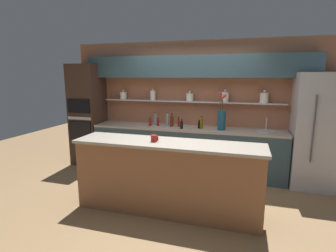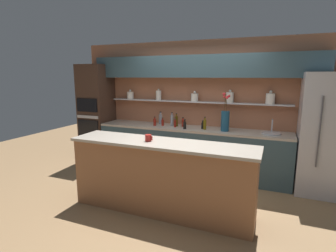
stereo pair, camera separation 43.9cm
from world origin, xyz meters
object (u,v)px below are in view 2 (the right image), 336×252
at_px(flower_vase, 225,120).
at_px(bottle_sauce_7, 203,125).
at_px(bottle_spirit_0, 161,119).
at_px(bottle_sauce_9, 155,122).
at_px(coffee_mug, 148,138).
at_px(sink_fixture, 271,133).
at_px(bottle_sauce_6, 175,123).
at_px(bottle_sauce_2, 183,123).
at_px(bottle_sauce_3, 185,125).
at_px(oven_tower, 97,114).
at_px(bottle_spirit_4, 172,120).
at_px(bottle_sauce_5, 163,122).
at_px(bottle_oil_8, 205,124).
at_px(refrigerator, 326,135).
at_px(bottle_oil_1, 176,121).

xyz_separation_m(flower_vase, bottle_sauce_7, (-0.42, 0.03, -0.14)).
relative_size(bottle_spirit_0, bottle_sauce_7, 1.59).
relative_size(flower_vase, bottle_spirit_0, 2.67).
height_order(bottle_sauce_9, coffee_mug, coffee_mug).
bearing_deg(sink_fixture, bottle_sauce_6, -178.39).
bearing_deg(coffee_mug, bottle_sauce_2, 92.43).
bearing_deg(bottle_sauce_3, bottle_sauce_6, 153.91).
xyz_separation_m(oven_tower, sink_fixture, (3.68, 0.01, -0.14)).
xyz_separation_m(bottle_sauce_3, coffee_mug, (-0.04, -1.47, 0.07)).
bearing_deg(flower_vase, bottle_sauce_9, -179.75).
bearing_deg(bottle_spirit_0, bottle_sauce_6, -25.69).
relative_size(bottle_spirit_4, bottle_sauce_7, 1.66).
xyz_separation_m(bottle_sauce_5, coffee_mug, (0.49, -1.62, 0.08)).
height_order(oven_tower, sink_fixture, oven_tower).
xyz_separation_m(oven_tower, bottle_spirit_4, (1.79, 0.07, -0.04)).
bearing_deg(bottle_oil_8, refrigerator, 0.64).
distance_m(oven_tower, bottle_sauce_7, 2.46).
xyz_separation_m(refrigerator, bottle_spirit_0, (-2.99, 0.19, 0.04)).
bearing_deg(bottle_oil_1, bottle_sauce_5, -162.03).
xyz_separation_m(bottle_spirit_0, bottle_sauce_9, (-0.04, -0.21, -0.03)).
bearing_deg(bottle_sauce_2, bottle_spirit_4, 174.43).
bearing_deg(bottle_oil_1, bottle_sauce_7, -10.20).
xyz_separation_m(flower_vase, bottle_sauce_2, (-0.84, 0.09, -0.13)).
distance_m(flower_vase, bottle_spirit_0, 1.40).
distance_m(oven_tower, bottle_spirit_4, 1.79).
height_order(bottle_sauce_2, bottle_sauce_7, bottle_sauce_2).
bearing_deg(bottle_spirit_4, flower_vase, -6.16).
height_order(bottle_oil_1, bottle_sauce_7, bottle_oil_1).
distance_m(bottle_spirit_4, bottle_sauce_5, 0.19).
bearing_deg(oven_tower, bottle_sauce_7, -0.46).
height_order(bottle_sauce_5, bottle_sauce_6, bottle_sauce_6).
height_order(bottle_sauce_3, bottle_sauce_6, bottle_sauce_3).
relative_size(oven_tower, bottle_sauce_2, 11.44).
bearing_deg(bottle_sauce_2, bottle_sauce_5, -173.48).
xyz_separation_m(bottle_sauce_7, coffee_mug, (-0.35, -1.60, 0.08)).
xyz_separation_m(sink_fixture, bottle_sauce_2, (-1.64, 0.03, 0.06)).
xyz_separation_m(refrigerator, sink_fixture, (-0.81, 0.05, -0.04)).
bearing_deg(sink_fixture, bottle_sauce_2, 178.83).
distance_m(refrigerator, bottle_oil_1, 2.61).
height_order(bottle_sauce_3, coffee_mug, coffee_mug).
bearing_deg(bottle_sauce_9, flower_vase, 0.25).
height_order(bottle_sauce_3, bottle_sauce_9, bottle_sauce_3).
xyz_separation_m(bottle_spirit_4, coffee_mug, (0.31, -1.69, 0.03)).
xyz_separation_m(refrigerator, oven_tower, (-4.49, 0.04, 0.09)).
bearing_deg(bottle_spirit_4, sink_fixture, -1.73).
distance_m(bottle_oil_1, bottle_sauce_9, 0.44).
distance_m(sink_fixture, bottle_sauce_5, 2.06).
bearing_deg(bottle_sauce_9, bottle_sauce_5, 19.05).
bearing_deg(bottle_spirit_0, refrigerator, -3.66).
distance_m(bottle_sauce_5, coffee_mug, 1.69).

